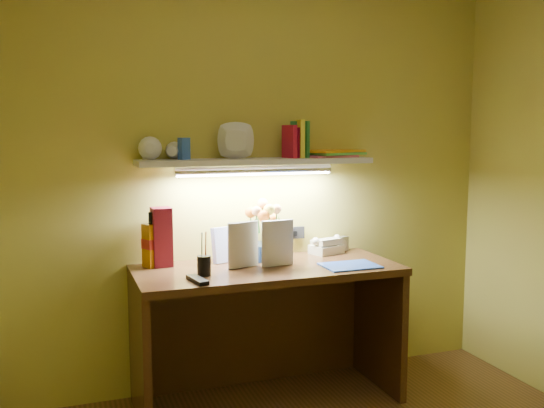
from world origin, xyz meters
The scene contains 13 objects.
desk centered at (0.00, 1.20, 0.38)m, with size 1.40×0.60×0.75m, color black.
flower_bouquet centered at (0.03, 1.37, 0.91)m, with size 0.20×0.20×0.32m, color #0F1D3A, non-canonical shape.
telephone centered at (0.44, 1.40, 0.80)m, with size 0.17×0.13×0.10m, color beige, non-canonical shape.
desk_clock centered at (0.55, 1.45, 0.79)m, with size 0.09×0.04×0.09m, color #ADADB1.
whisky_bottle centered at (-0.58, 1.40, 0.90)m, with size 0.08×0.08×0.29m, color #B46706, non-canonical shape.
whisky_box centered at (-0.52, 1.40, 0.91)m, with size 0.10×0.10×0.31m, color maroon.
pen_cup centered at (-0.36, 1.13, 0.83)m, with size 0.07×0.07×0.17m, color black.
art_card centered at (-0.16, 1.39, 0.85)m, with size 0.19×0.04×0.19m, color white, non-canonical shape.
tv_remote centered at (-0.42, 1.01, 0.76)m, with size 0.05×0.17×0.02m, color black.
blue_folder centered at (0.41, 1.06, 0.75)m, with size 0.29×0.21×0.01m, color blue.
desk_book_a centered at (-0.22, 1.19, 0.87)m, with size 0.18×0.02×0.25m, color beige.
desk_book_b centered at (-0.03, 1.19, 0.87)m, with size 0.18×0.02×0.25m, color silver.
wall_shelf centered at (0.02, 1.38, 1.33)m, with size 1.32×0.36×0.24m.
Camera 1 is at (-1.04, -1.77, 1.47)m, focal length 40.00 mm.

